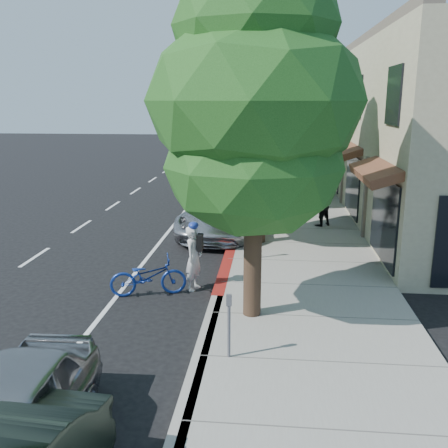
# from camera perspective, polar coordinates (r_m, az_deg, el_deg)

# --- Properties ---
(ground) EXTENTS (120.00, 120.00, 0.00)m
(ground) POSITION_cam_1_polar(r_m,az_deg,el_deg) (13.51, -0.30, -7.18)
(ground) COLOR black
(ground) RESTS_ON ground
(sidewalk) EXTENTS (4.60, 56.00, 0.15)m
(sidewalk) POSITION_cam_1_polar(r_m,az_deg,el_deg) (21.12, 8.15, 0.70)
(sidewalk) COLOR gray
(sidewalk) RESTS_ON ground
(curb) EXTENTS (0.30, 56.00, 0.15)m
(curb) POSITION_cam_1_polar(r_m,az_deg,el_deg) (21.13, 1.91, 0.84)
(curb) COLOR #9E998E
(curb) RESTS_ON ground
(curb_red_segment) EXTENTS (0.32, 4.00, 0.15)m
(curb_red_segment) POSITION_cam_1_polar(r_m,az_deg,el_deg) (14.42, 0.11, -5.47)
(curb_red_segment) COLOR maroon
(curb_red_segment) RESTS_ON ground
(storefront_building) EXTENTS (10.00, 36.00, 7.00)m
(storefront_building) POSITION_cam_1_polar(r_m,az_deg,el_deg) (31.68, 21.13, 10.58)
(storefront_building) COLOR #B7B08D
(storefront_building) RESTS_ON ground
(street_tree_0) EXTENTS (4.52, 4.52, 7.64)m
(street_tree_0) POSITION_cam_1_polar(r_m,az_deg,el_deg) (10.54, 3.54, 13.25)
(street_tree_0) COLOR black
(street_tree_0) RESTS_ON ground
(street_tree_1) EXTENTS (4.85, 4.85, 7.88)m
(street_tree_1) POSITION_cam_1_polar(r_m,az_deg,el_deg) (16.54, 4.33, 13.90)
(street_tree_1) COLOR black
(street_tree_1) RESTS_ON ground
(street_tree_2) EXTENTS (4.28, 4.28, 7.09)m
(street_tree_2) POSITION_cam_1_polar(r_m,az_deg,el_deg) (22.54, 4.67, 12.71)
(street_tree_2) COLOR black
(street_tree_2) RESTS_ON ground
(street_tree_3) EXTENTS (5.74, 5.74, 7.64)m
(street_tree_3) POSITION_cam_1_polar(r_m,az_deg,el_deg) (28.54, 4.89, 13.14)
(street_tree_3) COLOR black
(street_tree_3) RESTS_ON ground
(street_tree_4) EXTENTS (4.99, 4.99, 7.08)m
(street_tree_4) POSITION_cam_1_polar(r_m,az_deg,el_deg) (34.54, 5.03, 12.85)
(street_tree_4) COLOR black
(street_tree_4) RESTS_ON ground
(street_tree_5) EXTENTS (4.76, 4.76, 7.06)m
(street_tree_5) POSITION_cam_1_polar(r_m,az_deg,el_deg) (40.54, 5.13, 13.07)
(street_tree_5) COLOR black
(street_tree_5) RESTS_ON ground
(cyclist) EXTENTS (0.58, 0.72, 1.72)m
(cyclist) POSITION_cam_1_polar(r_m,az_deg,el_deg) (13.10, -3.46, -3.91)
(cyclist) COLOR silver
(cyclist) RESTS_ON ground
(bicycle) EXTENTS (2.05, 1.18, 1.02)m
(bicycle) POSITION_cam_1_polar(r_m,az_deg,el_deg) (12.93, -8.65, -5.92)
(bicycle) COLOR navy
(bicycle) RESTS_ON ground
(silver_suv) EXTENTS (3.22, 5.90, 1.57)m
(silver_suv) POSITION_cam_1_polar(r_m,az_deg,el_deg) (18.58, -0.11, 1.26)
(silver_suv) COLOR #A9A9AE
(silver_suv) RESTS_ON ground
(dark_sedan) EXTENTS (1.57, 4.30, 1.41)m
(dark_sedan) POSITION_cam_1_polar(r_m,az_deg,el_deg) (25.91, 0.80, 4.72)
(dark_sedan) COLOR black
(dark_sedan) RESTS_ON ground
(white_pickup) EXTENTS (2.87, 6.43, 1.83)m
(white_pickup) POSITION_cam_1_polar(r_m,az_deg,el_deg) (32.45, 0.18, 6.98)
(white_pickup) COLOR #BABABA
(white_pickup) RESTS_ON ground
(dark_suv_far) EXTENTS (2.14, 5.14, 1.74)m
(dark_suv_far) POSITION_cam_1_polar(r_m,az_deg,el_deg) (34.45, -0.31, 7.32)
(dark_suv_far) COLOR black
(dark_suv_far) RESTS_ON ground
(near_car_a) EXTENTS (1.77, 4.14, 1.39)m
(near_car_a) POSITION_cam_1_polar(r_m,az_deg,el_deg) (7.76, -23.74, -19.97)
(near_car_a) COLOR #9D9EA2
(near_car_a) RESTS_ON ground
(pedestrian) EXTENTS (1.00, 0.95, 1.63)m
(pedestrian) POSITION_cam_1_polar(r_m,az_deg,el_deg) (19.51, 11.03, 2.15)
(pedestrian) COLOR black
(pedestrian) RESTS_ON sidewalk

